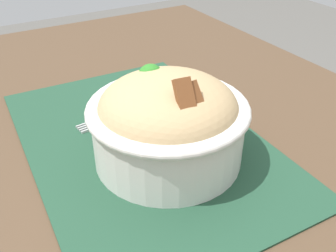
% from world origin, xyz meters
% --- Properties ---
extents(table, '(1.21, 0.89, 0.71)m').
position_xyz_m(table, '(0.00, 0.00, 0.64)').
color(table, '#4C3826').
rests_on(table, ground_plane).
extents(placemat, '(0.48, 0.33, 0.00)m').
position_xyz_m(placemat, '(0.03, -0.01, 0.71)').
color(placemat, '#1E422D').
rests_on(placemat, table).
extents(bowl, '(0.22, 0.22, 0.14)m').
position_xyz_m(bowl, '(-0.03, -0.02, 0.77)').
color(bowl, silver).
rests_on(bowl, placemat).
extents(fork, '(0.03, 0.13, 0.00)m').
position_xyz_m(fork, '(0.10, 0.00, 0.71)').
color(fork, '#B6B6B6').
rests_on(fork, placemat).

